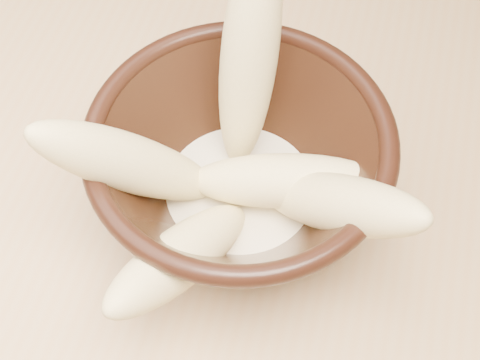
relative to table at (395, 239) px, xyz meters
name	(u,v)px	position (x,y,z in m)	size (l,w,h in m)	color
table	(395,239)	(0.00, 0.00, 0.00)	(1.20, 0.80, 0.75)	tan
bowl	(240,173)	(-0.13, -0.06, 0.14)	(0.21, 0.21, 0.11)	black
milk_puddle	(240,193)	(-0.13, -0.06, 0.12)	(0.12, 0.12, 0.02)	beige
banana_upright	(249,59)	(-0.14, -0.01, 0.21)	(0.04, 0.04, 0.18)	#E7D388
banana_left	(130,163)	(-0.20, -0.09, 0.18)	(0.04, 0.04, 0.16)	#E7D388
banana_right	(337,203)	(-0.06, -0.08, 0.17)	(0.04, 0.04, 0.15)	#E7D388
banana_across	(285,181)	(-0.10, -0.06, 0.15)	(0.04, 0.04, 0.14)	#E7D388
banana_front	(181,256)	(-0.15, -0.13, 0.15)	(0.04, 0.04, 0.14)	#E7D388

